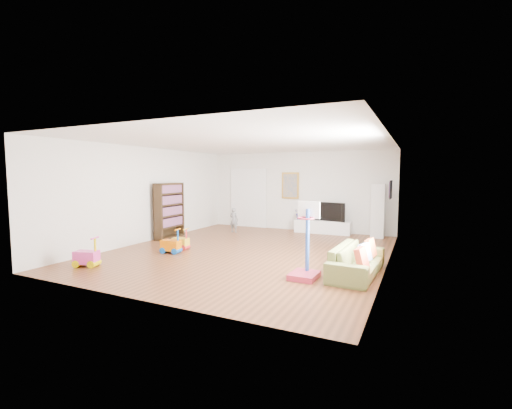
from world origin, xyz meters
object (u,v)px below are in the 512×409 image
at_px(bookshelf, 169,211).
at_px(basketball_hoop, 305,240).
at_px(media_console, 323,227).
at_px(sofa, 357,260).

distance_m(bookshelf, basketball_hoop, 5.42).
relative_size(media_console, basketball_hoop, 1.28).
relative_size(media_console, sofa, 0.96).
xyz_separation_m(media_console, basketball_hoop, (0.96, -5.05, 0.50)).
relative_size(bookshelf, sofa, 0.88).
bearing_deg(basketball_hoop, media_console, 102.08).
distance_m(media_console, bookshelf, 4.95).
height_order(sofa, basketball_hoop, basketball_hoop).
xyz_separation_m(bookshelf, basketball_hoop, (4.95, -2.19, -0.12)).
bearing_deg(media_console, basketball_hoop, -80.05).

